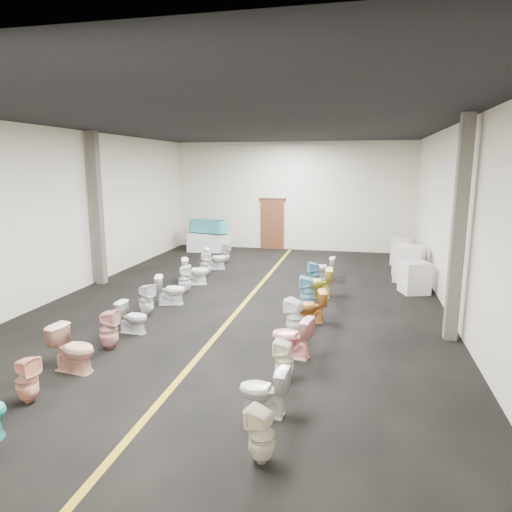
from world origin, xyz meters
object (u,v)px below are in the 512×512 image
object	(u,v)px
toilet_right_2	(284,360)
toilet_right_6	(307,292)
toilet_right_7	(318,283)
toilet_right_1	(263,391)
toilet_left_6	(171,290)
toilet_left_2	(73,349)
toilet_right_8	(314,275)
toilet_left_9	(205,264)
appliance_crate_c	(407,262)
toilet_left_8	(195,271)
toilet_left_11	(225,253)
toilet_right_4	(295,318)
toilet_left_1	(27,380)
toilet_right_5	(310,306)
toilet_left_5	(146,300)
toilet_left_7	(185,279)
toilet_left_4	(133,317)
toilet_right_9	(324,268)
appliance_crate_b	(410,264)
toilet_right_3	(292,337)
toilet_left_3	(109,330)
appliance_crate_d	(403,251)
toilet_left_10	(216,258)
toilet_right_0	(262,435)
appliance_crate_a	(414,277)
display_table	(209,242)
bathtub	(209,226)

from	to	relation	value
toilet_right_2	toilet_right_6	bearing A→B (deg)	-171.57
toilet_right_7	toilet_right_1	bearing A→B (deg)	-5.42
toilet_left_6	toilet_left_2	bearing A→B (deg)	161.38
toilet_right_8	toilet_left_9	bearing A→B (deg)	-119.18
appliance_crate_c	toilet_right_6	world-z (taller)	appliance_crate_c
toilet_left_8	toilet_left_11	xyz separation A→B (m)	(-0.02, 3.16, -0.03)
toilet_left_6	toilet_right_8	xyz separation A→B (m)	(3.44, 2.44, 0.00)
toilet_left_11	toilet_left_6	bearing A→B (deg)	177.46
toilet_right_4	toilet_left_1	bearing A→B (deg)	-19.95
toilet_right_7	toilet_right_5	bearing A→B (deg)	-3.25
toilet_left_5	toilet_left_7	bearing A→B (deg)	12.38
appliance_crate_c	toilet_right_5	distance (m)	6.02
toilet_left_4	toilet_right_9	world-z (taller)	toilet_right_9
toilet_right_6	toilet_right_8	world-z (taller)	toilet_right_6
toilet_left_5	toilet_left_8	distance (m)	3.06
appliance_crate_b	toilet_right_7	world-z (taller)	appliance_crate_b
toilet_right_3	toilet_right_8	world-z (taller)	toilet_right_3
toilet_right_3	toilet_right_5	distance (m)	1.98
toilet_left_3	toilet_right_3	size ratio (longest dim) A/B	1.01
appliance_crate_c	toilet_left_1	bearing A→B (deg)	-122.41
appliance_crate_c	appliance_crate_d	world-z (taller)	appliance_crate_d
toilet_right_4	toilet_right_7	distance (m)	3.05
appliance_crate_b	toilet_left_5	size ratio (longest dim) A/B	1.43
toilet_right_9	toilet_left_8	bearing A→B (deg)	-65.07
toilet_left_10	toilet_right_1	xyz separation A→B (m)	(3.56, -8.82, -0.02)
toilet_left_6	toilet_right_1	bearing A→B (deg)	-161.47
toilet_left_11	toilet_right_2	size ratio (longest dim) A/B	1.08
toilet_left_1	toilet_right_2	xyz separation A→B (m)	(3.64, 1.57, -0.01)
toilet_left_10	toilet_right_4	world-z (taller)	toilet_right_4
toilet_left_3	toilet_left_8	world-z (taller)	toilet_left_8
toilet_left_8	toilet_right_5	size ratio (longest dim) A/B	1.06
appliance_crate_d	toilet_right_7	xyz separation A→B (m)	(-2.60, -4.89, -0.07)
toilet_left_7	toilet_right_5	bearing A→B (deg)	-136.70
toilet_left_4	toilet_right_3	xyz separation A→B (m)	(3.50, -0.50, 0.05)
toilet_left_3	toilet_right_1	size ratio (longest dim) A/B	1.09
toilet_left_9	toilet_right_2	bearing A→B (deg)	-173.14
toilet_right_3	toilet_left_6	bearing A→B (deg)	-114.69
toilet_left_10	toilet_right_0	xyz separation A→B (m)	(3.76, -9.88, -0.03)
toilet_right_5	toilet_right_7	bearing A→B (deg)	169.01
toilet_left_6	appliance_crate_a	bearing A→B (deg)	-85.72
toilet_left_10	appliance_crate_a	bearing A→B (deg)	-124.24
toilet_left_6	toilet_left_11	world-z (taller)	toilet_left_6
toilet_left_11	toilet_left_1	bearing A→B (deg)	176.37
toilet_left_2	toilet_left_10	size ratio (longest dim) A/B	1.07
toilet_right_8	toilet_right_9	bearing A→B (deg)	151.74
toilet_left_4	toilet_right_4	xyz separation A→B (m)	(3.42, 0.51, 0.07)
toilet_left_11	toilet_right_1	bearing A→B (deg)	-164.04
appliance_crate_a	toilet_right_2	xyz separation A→B (m)	(-2.68, -6.09, -0.09)
display_table	toilet_right_6	size ratio (longest dim) A/B	2.10
bathtub	toilet_left_1	size ratio (longest dim) A/B	2.50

